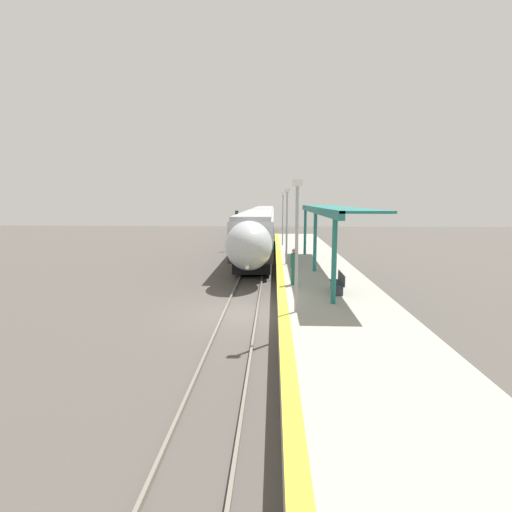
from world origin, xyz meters
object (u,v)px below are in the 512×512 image
train (261,224)px  railway_signal (237,226)px  lamppost_far (283,215)px  lamppost_near (297,237)px  person_waiting (294,266)px  platform_bench (339,282)px  lamppost_mid (287,221)px

train → railway_signal: (-2.22, -6.71, 0.16)m
lamppost_far → railway_signal: bearing=149.6°
lamppost_near → person_waiting: bearing=87.9°
platform_bench → train: bearing=98.6°
lamppost_near → lamppost_far: size_ratio=1.00×
lamppost_near → platform_bench: bearing=57.1°
train → lamppost_far: bearing=-76.4°
platform_bench → lamppost_mid: (-2.07, 7.99, 2.31)m
person_waiting → lamppost_near: (-0.18, -4.83, 1.85)m
person_waiting → railway_signal: (-4.66, 20.19, 0.62)m
platform_bench → lamppost_near: 4.47m
train → lamppost_near: 31.85m
railway_signal → lamppost_far: lamppost_far is taller
train → lamppost_mid: (2.26, -20.54, 1.40)m
platform_bench → lamppost_near: lamppost_near is taller
person_waiting → lamppost_far: size_ratio=0.37×
railway_signal → lamppost_mid: (4.48, -13.82, 1.23)m
lamppost_near → lamppost_far: (0.00, 22.40, 0.00)m
platform_bench → lamppost_near: (-2.07, -3.21, 2.31)m
platform_bench → railway_signal: (-6.56, 21.81, 1.08)m
train → lamppost_near: bearing=-85.9°
railway_signal → person_waiting: bearing=-77.0°
platform_bench → lamppost_far: (-2.07, 19.19, 2.31)m
train → railway_signal: bearing=-108.3°
train → person_waiting: size_ratio=27.95×
platform_bench → lamppost_far: bearing=96.2°
platform_bench → lamppost_near: size_ratio=0.35×
person_waiting → railway_signal: size_ratio=0.45×
platform_bench → lamppost_mid: size_ratio=0.35×
person_waiting → lamppost_mid: lamppost_mid is taller
train → platform_bench: 28.87m
train → platform_bench: bearing=-81.4°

